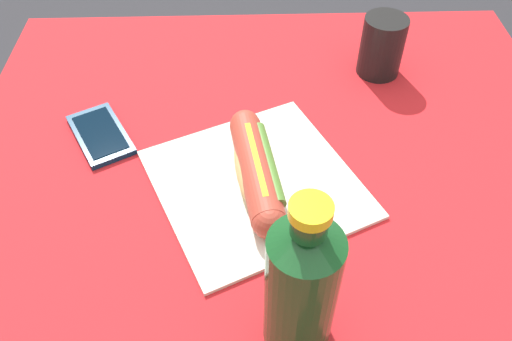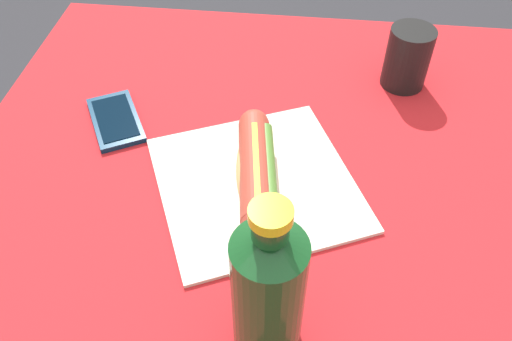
{
  "view_description": "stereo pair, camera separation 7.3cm",
  "coord_description": "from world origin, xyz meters",
  "px_view_note": "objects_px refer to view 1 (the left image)",
  "views": [
    {
      "loc": [
        0.46,
        -0.05,
        1.33
      ],
      "look_at": [
        -0.04,
        -0.03,
        0.8
      ],
      "focal_mm": 36.49,
      "sensor_mm": 36.0,
      "label": 1
    },
    {
      "loc": [
        0.46,
        0.03,
        1.33
      ],
      "look_at": [
        -0.04,
        -0.03,
        0.8
      ],
      "focal_mm": 36.49,
      "sensor_mm": 36.0,
      "label": 2
    }
  ],
  "objects_px": {
    "soda_bottle": "(302,286)",
    "drinking_cup": "(382,46)",
    "cell_phone": "(101,134)",
    "hot_dog": "(257,170)"
  },
  "relations": [
    {
      "from": "cell_phone",
      "to": "soda_bottle",
      "type": "bearing_deg",
      "value": 39.64
    },
    {
      "from": "cell_phone",
      "to": "drinking_cup",
      "type": "bearing_deg",
      "value": 108.62
    },
    {
      "from": "cell_phone",
      "to": "hot_dog",
      "type": "bearing_deg",
      "value": 65.78
    },
    {
      "from": "hot_dog",
      "to": "cell_phone",
      "type": "xyz_separation_m",
      "value": [
        -0.11,
        -0.24,
        -0.03
      ]
    },
    {
      "from": "hot_dog",
      "to": "soda_bottle",
      "type": "distance_m",
      "value": 0.24
    },
    {
      "from": "soda_bottle",
      "to": "drinking_cup",
      "type": "distance_m",
      "value": 0.53
    },
    {
      "from": "hot_dog",
      "to": "soda_bottle",
      "type": "xyz_separation_m",
      "value": [
        0.23,
        0.04,
        0.07
      ]
    },
    {
      "from": "soda_bottle",
      "to": "drinking_cup",
      "type": "xyz_separation_m",
      "value": [
        -0.5,
        0.19,
        -0.05
      ]
    },
    {
      "from": "drinking_cup",
      "to": "hot_dog",
      "type": "bearing_deg",
      "value": -40.3
    },
    {
      "from": "soda_bottle",
      "to": "cell_phone",
      "type": "bearing_deg",
      "value": -140.36
    }
  ]
}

